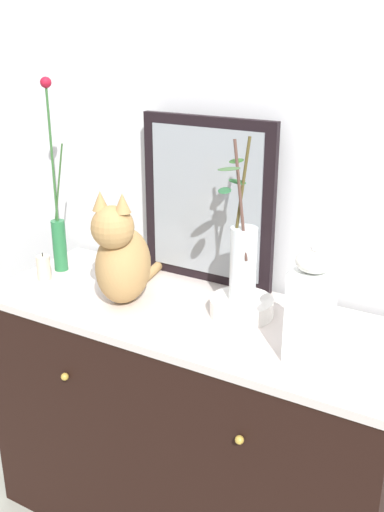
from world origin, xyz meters
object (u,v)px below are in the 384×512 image
at_px(bowl_porcelain, 242,307).
at_px(jar_lidded_porcelain, 311,308).
at_px(vase_glass_clear, 243,259).
at_px(mirror_leaning, 207,202).
at_px(vase_slim_green, 58,226).
at_px(candle_pillar, 44,268).
at_px(cat_sitting, 122,257).
at_px(sideboard, 192,424).

distance_m(bowl_porcelain, jar_lidded_porcelain, 0.32).
bearing_deg(vase_glass_clear, mirror_leaning, 140.41).
height_order(vase_slim_green, vase_glass_clear, vase_slim_green).
xyz_separation_m(vase_slim_green, candle_pillar, (0.01, -0.09, -0.12)).
relative_size(cat_sitting, vase_slim_green, 0.62).
distance_m(bowl_porcelain, candle_pillar, 0.71).
distance_m(bowl_porcelain, vase_glass_clear, 0.16).
distance_m(vase_slim_green, bowl_porcelain, 0.72).
relative_size(sideboard, mirror_leaning, 2.42).
bearing_deg(candle_pillar, jar_lidded_porcelain, -2.72).
xyz_separation_m(mirror_leaning, cat_sitting, (-0.14, -0.29, -0.12)).
bearing_deg(vase_slim_green, candle_pillar, -85.69).
height_order(vase_slim_green, bowl_porcelain, vase_slim_green).
distance_m(jar_lidded_porcelain, candle_pillar, 0.97).
xyz_separation_m(sideboard, cat_sitting, (-0.22, -0.05, 0.57)).
xyz_separation_m(vase_slim_green, vase_glass_clear, (0.71, 0.00, 0.02)).
bearing_deg(bowl_porcelain, jar_lidded_porcelain, -28.78).
xyz_separation_m(vase_glass_clear, jar_lidded_porcelain, (0.26, -0.14, -0.04)).
xyz_separation_m(mirror_leaning, bowl_porcelain, (0.22, -0.18, -0.25)).
distance_m(mirror_leaning, cat_sitting, 0.34).
distance_m(mirror_leaning, vase_glass_clear, 0.30).
bearing_deg(sideboard, vase_slim_green, 174.68).
xyz_separation_m(sideboard, vase_slim_green, (-0.57, 0.05, 0.58)).
relative_size(cat_sitting, jar_lidded_porcelain, 1.27).
height_order(mirror_leaning, vase_slim_green, vase_slim_green).
distance_m(sideboard, mirror_leaning, 0.73).
relative_size(mirror_leaning, cat_sitting, 1.34).
xyz_separation_m(bowl_porcelain, vase_glass_clear, (-0.00, -0.00, 0.16)).
height_order(bowl_porcelain, vase_glass_clear, vase_glass_clear).
distance_m(cat_sitting, vase_glass_clear, 0.37).
xyz_separation_m(sideboard, vase_glass_clear, (0.14, 0.05, 0.60)).
height_order(cat_sitting, jar_lidded_porcelain, cat_sitting).
relative_size(sideboard, candle_pillar, 13.96).
relative_size(vase_slim_green, bowl_porcelain, 3.45).
relative_size(sideboard, jar_lidded_porcelain, 4.12).
distance_m(mirror_leaning, jar_lidded_porcelain, 0.59).
bearing_deg(candle_pillar, vase_glass_clear, 7.71).
bearing_deg(cat_sitting, vase_slim_green, 163.22).
bearing_deg(jar_lidded_porcelain, vase_slim_green, 171.77).
height_order(mirror_leaning, bowl_porcelain, mirror_leaning).
bearing_deg(bowl_porcelain, candle_pillar, -172.25).
distance_m(cat_sitting, candle_pillar, 0.36).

